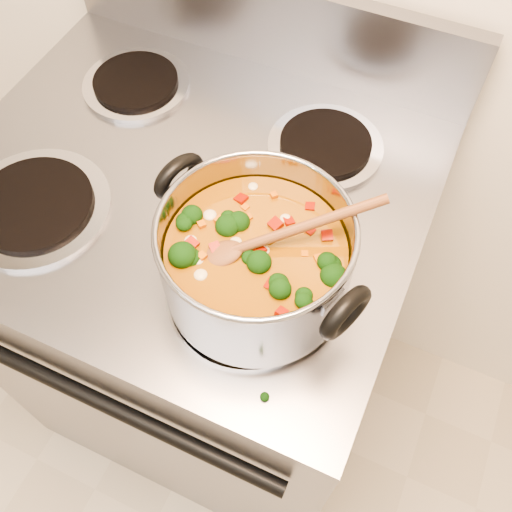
# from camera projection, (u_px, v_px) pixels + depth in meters

# --- Properties ---
(electric_range) EXTENTS (0.76, 0.68, 1.08)m
(electric_range) POSITION_uv_depth(u_px,v_px,m) (207.00, 306.00, 1.29)
(electric_range) COLOR gray
(electric_range) RESTS_ON ground
(stockpot) EXTENTS (0.31, 0.25, 0.15)m
(stockpot) POSITION_uv_depth(u_px,v_px,m) (256.00, 260.00, 0.73)
(stockpot) COLOR gray
(stockpot) RESTS_ON electric_range
(wooden_spoon) EXTENTS (0.21, 0.16, 0.08)m
(wooden_spoon) POSITION_uv_depth(u_px,v_px,m) (262.00, 241.00, 0.69)
(wooden_spoon) COLOR brown
(wooden_spoon) RESTS_ON stockpot
(cooktop_crumbs) EXTENTS (0.27, 0.33, 0.01)m
(cooktop_crumbs) POSITION_uv_depth(u_px,v_px,m) (286.00, 282.00, 0.80)
(cooktop_crumbs) COLOR black
(cooktop_crumbs) RESTS_ON electric_range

